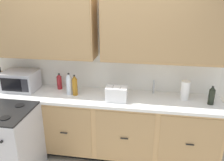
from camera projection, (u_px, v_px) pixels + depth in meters
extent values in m
cube|color=silver|center=(102.00, 64.00, 3.42)|extent=(4.51, 0.05, 2.59)
cube|color=white|center=(102.00, 75.00, 3.45)|extent=(3.31, 0.01, 0.40)
cube|color=tan|center=(37.00, 22.00, 3.15)|extent=(1.60, 0.34, 0.95)
cube|color=#A58052|center=(30.00, 23.00, 2.99)|extent=(1.57, 0.01, 0.89)
cube|color=tan|center=(165.00, 24.00, 2.90)|extent=(1.60, 0.34, 0.95)
cube|color=#A58052|center=(166.00, 26.00, 2.73)|extent=(1.57, 0.01, 0.89)
cube|color=black|center=(99.00, 147.00, 3.58)|extent=(3.24, 0.48, 0.10)
cube|color=tan|center=(98.00, 123.00, 3.40)|extent=(3.31, 0.60, 0.79)
cube|color=#A88354|center=(8.00, 127.00, 3.30)|extent=(0.76, 0.01, 0.73)
cube|color=black|center=(8.00, 128.00, 3.29)|extent=(0.10, 0.01, 0.01)
cube|color=#A88354|center=(64.00, 132.00, 3.18)|extent=(0.76, 0.01, 0.73)
cube|color=black|center=(64.00, 133.00, 3.17)|extent=(0.10, 0.01, 0.01)
cube|color=#A88354|center=(124.00, 138.00, 3.05)|extent=(0.76, 0.01, 0.73)
cube|color=black|center=(124.00, 139.00, 3.04)|extent=(0.10, 0.01, 0.01)
cube|color=#A88354|center=(190.00, 144.00, 2.93)|extent=(0.76, 0.01, 0.73)
cube|color=black|center=(190.00, 145.00, 2.92)|extent=(0.10, 0.01, 0.01)
cube|color=white|center=(98.00, 97.00, 3.25)|extent=(3.34, 0.63, 0.04)
cube|color=#A8AAAF|center=(153.00, 100.00, 3.16)|extent=(0.56, 0.38, 0.02)
cube|color=#B7B7BC|center=(5.00, 144.00, 2.99)|extent=(0.76, 0.66, 0.92)
cylinder|color=black|center=(5.00, 118.00, 2.64)|extent=(0.12, 0.12, 0.01)
cylinder|color=black|center=(20.00, 105.00, 2.94)|extent=(0.12, 0.12, 0.01)
cylinder|color=black|center=(1.00, 142.00, 2.54)|extent=(0.03, 0.02, 0.03)
cube|color=#B7B7BC|center=(21.00, 81.00, 3.41)|extent=(0.48, 0.36, 0.28)
cube|color=black|center=(11.00, 85.00, 3.25)|extent=(0.31, 0.01, 0.19)
cube|color=#28282D|center=(25.00, 86.00, 3.22)|extent=(0.10, 0.01, 0.19)
cube|color=white|center=(116.00, 94.00, 3.07)|extent=(0.28, 0.18, 0.19)
cube|color=black|center=(113.00, 87.00, 3.05)|extent=(0.02, 0.13, 0.01)
cube|color=black|center=(120.00, 88.00, 3.03)|extent=(0.02, 0.13, 0.01)
cube|color=#9C794E|center=(0.00, 79.00, 3.56)|extent=(0.11, 0.14, 0.22)
cylinder|color=black|center=(0.00, 70.00, 3.49)|extent=(0.02, 0.02, 0.09)
cylinder|color=#B2B5BA|center=(154.00, 87.00, 3.29)|extent=(0.02, 0.02, 0.20)
cylinder|color=white|center=(185.00, 90.00, 3.09)|extent=(0.12, 0.12, 0.26)
cylinder|color=silver|center=(69.00, 86.00, 3.27)|extent=(0.08, 0.08, 0.25)
cone|color=silver|center=(68.00, 75.00, 3.21)|extent=(0.07, 0.07, 0.06)
cylinder|color=black|center=(68.00, 74.00, 3.20)|extent=(0.03, 0.03, 0.02)
cylinder|color=maroon|center=(59.00, 83.00, 3.45)|extent=(0.07, 0.07, 0.19)
cone|color=maroon|center=(59.00, 75.00, 3.41)|extent=(0.07, 0.07, 0.05)
cylinder|color=black|center=(59.00, 74.00, 3.41)|extent=(0.03, 0.03, 0.02)
cylinder|color=black|center=(211.00, 97.00, 2.97)|extent=(0.08, 0.08, 0.20)
cone|color=black|center=(213.00, 88.00, 2.92)|extent=(0.07, 0.07, 0.05)
cylinder|color=black|center=(213.00, 87.00, 2.92)|extent=(0.03, 0.03, 0.02)
cylinder|color=#9E6619|center=(75.00, 87.00, 3.23)|extent=(0.07, 0.07, 0.23)
cone|color=#9E6619|center=(74.00, 77.00, 3.18)|extent=(0.07, 0.07, 0.06)
cylinder|color=black|center=(74.00, 76.00, 3.17)|extent=(0.03, 0.03, 0.02)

